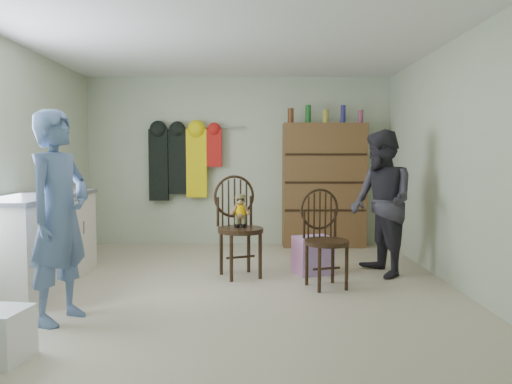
{
  "coord_description": "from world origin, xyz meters",
  "views": [
    {
      "loc": [
        0.24,
        -4.98,
        1.32
      ],
      "look_at": [
        0.25,
        0.2,
        0.95
      ],
      "focal_mm": 35.0,
      "sensor_mm": 36.0,
      "label": 1
    }
  ],
  "objects_px": {
    "chair_far": "(324,234)",
    "dresser": "(324,185)",
    "counter": "(38,241)",
    "chair_front": "(239,220)"
  },
  "relations": [
    {
      "from": "chair_far",
      "to": "dresser",
      "type": "relative_size",
      "value": 0.48
    },
    {
      "from": "counter",
      "to": "dresser",
      "type": "relative_size",
      "value": 0.91
    },
    {
      "from": "counter",
      "to": "chair_front",
      "type": "relative_size",
      "value": 1.67
    },
    {
      "from": "chair_front",
      "to": "chair_far",
      "type": "height_order",
      "value": "chair_front"
    },
    {
      "from": "counter",
      "to": "dresser",
      "type": "distance_m",
      "value": 3.96
    },
    {
      "from": "chair_far",
      "to": "dresser",
      "type": "height_order",
      "value": "dresser"
    },
    {
      "from": "counter",
      "to": "chair_front",
      "type": "distance_m",
      "value": 2.07
    },
    {
      "from": "counter",
      "to": "chair_far",
      "type": "height_order",
      "value": "chair_far"
    },
    {
      "from": "counter",
      "to": "chair_far",
      "type": "bearing_deg",
      "value": 0.24
    },
    {
      "from": "counter",
      "to": "dresser",
      "type": "xyz_separation_m",
      "value": [
        3.2,
        2.3,
        0.44
      ]
    }
  ]
}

